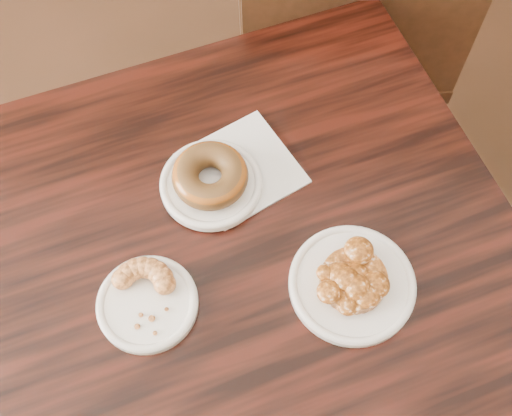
{
  "coord_description": "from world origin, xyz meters",
  "views": [
    {
      "loc": [
        -0.07,
        -0.15,
        1.61
      ],
      "look_at": [
        -0.05,
        0.27,
        0.8
      ],
      "focal_mm": 45.0,
      "sensor_mm": 36.0,
      "label": 1
    }
  ],
  "objects_px": {
    "glazed_donut": "(210,176)",
    "apple_fritter": "(354,279)",
    "cafe_table": "(250,334)",
    "cruller_fragment": "(145,299)",
    "chair_far": "(337,24)"
  },
  "relations": [
    {
      "from": "glazed_donut",
      "to": "apple_fritter",
      "type": "distance_m",
      "value": 0.26
    },
    {
      "from": "cafe_table",
      "to": "cruller_fragment",
      "type": "height_order",
      "value": "cruller_fragment"
    },
    {
      "from": "glazed_donut",
      "to": "apple_fritter",
      "type": "xyz_separation_m",
      "value": [
        0.2,
        -0.17,
        -0.01
      ]
    },
    {
      "from": "cafe_table",
      "to": "chair_far",
      "type": "bearing_deg",
      "value": 53.48
    },
    {
      "from": "cafe_table",
      "to": "cruller_fragment",
      "type": "relative_size",
      "value": 7.7
    },
    {
      "from": "apple_fritter",
      "to": "cruller_fragment",
      "type": "height_order",
      "value": "apple_fritter"
    },
    {
      "from": "glazed_donut",
      "to": "apple_fritter",
      "type": "height_order",
      "value": "glazed_donut"
    },
    {
      "from": "chair_far",
      "to": "cruller_fragment",
      "type": "bearing_deg",
      "value": 63.8
    },
    {
      "from": "cafe_table",
      "to": "apple_fritter",
      "type": "xyz_separation_m",
      "value": [
        0.15,
        -0.05,
        0.4
      ]
    },
    {
      "from": "glazed_donut",
      "to": "cruller_fragment",
      "type": "bearing_deg",
      "value": -116.32
    },
    {
      "from": "chair_far",
      "to": "cruller_fragment",
      "type": "height_order",
      "value": "chair_far"
    },
    {
      "from": "glazed_donut",
      "to": "apple_fritter",
      "type": "relative_size",
      "value": 0.88
    },
    {
      "from": "cafe_table",
      "to": "apple_fritter",
      "type": "bearing_deg",
      "value": -36.1
    },
    {
      "from": "chair_far",
      "to": "glazed_donut",
      "type": "relative_size",
      "value": 7.86
    },
    {
      "from": "cafe_table",
      "to": "chair_far",
      "type": "relative_size",
      "value": 0.9
    }
  ]
}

